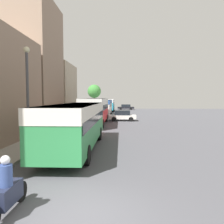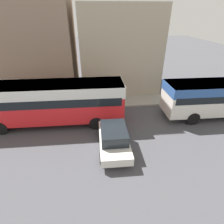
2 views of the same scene
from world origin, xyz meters
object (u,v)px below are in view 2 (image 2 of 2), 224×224
Objects in this scene: bus_following at (49,99)px; pedestrian_near_curb at (218,87)px; pedestrian_walking_away at (110,91)px; car_far_curb at (114,138)px.

bus_following reaches higher than pedestrian_near_curb.
bus_following is at bearing -55.05° from pedestrian_walking_away.
pedestrian_walking_away is (-3.31, 4.73, -0.98)m from bus_following.
bus_following is 5.84× the size of pedestrian_walking_away.
pedestrian_walking_away reaches higher than car_far_curb.
bus_following is 2.78× the size of car_far_curb.
bus_following is 15.86m from pedestrian_near_curb.
pedestrian_walking_away is at bearing 124.95° from bus_following.
car_far_curb is (3.36, 4.38, -1.29)m from bus_following.
pedestrian_near_curb is 1.00× the size of pedestrian_walking_away.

